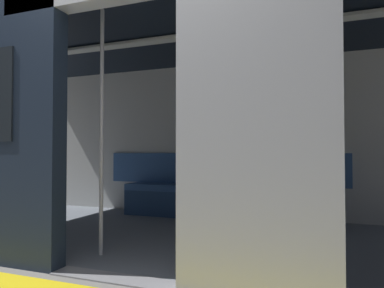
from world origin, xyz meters
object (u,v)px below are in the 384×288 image
at_px(grab_pole_door, 102,131).
at_px(grab_pole_far, 200,130).
at_px(train_car, 177,92).
at_px(book, 204,184).
at_px(bench_seat, 213,194).
at_px(handbag, 256,180).
at_px(person_seated, 227,170).

height_order(grab_pole_door, grab_pole_far, same).
relative_size(train_car, grab_pole_door, 2.92).
height_order(train_car, book, train_car).
height_order(bench_seat, book, book).
relative_size(handbag, book, 1.18).
xyz_separation_m(train_car, handbag, (-0.63, -1.20, -1.02)).
bearing_deg(train_car, grab_pole_door, 66.02).
bearing_deg(grab_pole_far, grab_pole_door, 7.85).
height_order(person_seated, book, person_seated).
distance_m(bench_seat, book, 0.20).
xyz_separation_m(train_car, grab_pole_door, (0.38, 0.84, -0.46)).
xyz_separation_m(book, grab_pole_door, (0.29, 2.01, 0.63)).
bearing_deg(handbag, book, 2.46).
bearing_deg(train_car, bench_seat, -93.44).
xyz_separation_m(train_car, book, (0.08, -1.17, -1.09)).
relative_size(bench_seat, handbag, 10.06).
bearing_deg(handbag, person_seated, 18.83).
xyz_separation_m(person_seated, grab_pole_door, (0.64, 1.92, 0.43)).
height_order(person_seated, grab_pole_door, grab_pole_door).
height_order(train_car, grab_pole_far, train_car).
bearing_deg(train_car, book, -85.88).
bearing_deg(bench_seat, person_seated, 165.17).
bearing_deg(person_seated, book, -15.03).
xyz_separation_m(bench_seat, book, (0.15, -0.04, 0.12)).
bearing_deg(train_car, grab_pole_far, 125.30).
bearing_deg(grab_pole_far, train_car, -54.70).
bearing_deg(person_seated, train_car, 76.06).
height_order(person_seated, grab_pole_far, grab_pole_far).
xyz_separation_m(person_seated, book, (0.35, -0.09, -0.21)).
relative_size(grab_pole_door, grab_pole_far, 1.00).
distance_m(train_car, person_seated, 1.42).
bearing_deg(grab_pole_far, handbag, -93.64).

